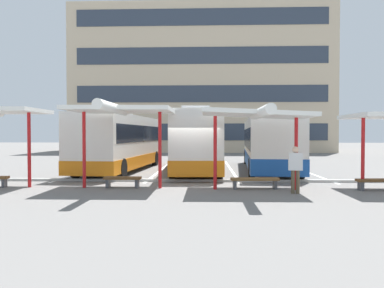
{
  "coord_description": "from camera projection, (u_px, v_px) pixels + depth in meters",
  "views": [
    {
      "loc": [
        0.65,
        -17.68,
        2.22
      ],
      "look_at": [
        -0.1,
        1.96,
        1.7
      ],
      "focal_mm": 35.67,
      "sensor_mm": 36.0,
      "label": 1
    }
  ],
  "objects": [
    {
      "name": "lane_stripe_0",
      "position": [
        94.0,
        169.0,
        24.26
      ],
      "size": [
        0.16,
        14.0,
        0.01
      ],
      "primitive_type": "cube",
      "color": "white",
      "rests_on": "ground"
    },
    {
      "name": "waiting_passenger_0",
      "position": [
        295.0,
        166.0,
        14.15
      ],
      "size": [
        0.53,
        0.28,
        1.76
      ],
      "color": "brown",
      "rests_on": "ground"
    },
    {
      "name": "coach_bus_1",
      "position": [
        195.0,
        142.0,
        23.26
      ],
      "size": [
        3.02,
        12.34,
        3.76
      ],
      "color": "silver",
      "rests_on": "ground"
    },
    {
      "name": "terminal_building",
      "position": [
        202.0,
        83.0,
        50.21
      ],
      "size": [
        32.04,
        11.2,
        20.71
      ],
      "color": "#C6B293",
      "rests_on": "ground"
    },
    {
      "name": "coach_bus_2",
      "position": [
        268.0,
        144.0,
        23.42
      ],
      "size": [
        3.56,
        12.58,
        3.45
      ],
      "color": "silver",
      "rests_on": "ground"
    },
    {
      "name": "lane_stripe_2",
      "position": [
        231.0,
        169.0,
        23.93
      ],
      "size": [
        0.16,
        14.0,
        0.01
      ],
      "primitive_type": "cube",
      "color": "white",
      "rests_on": "ground"
    },
    {
      "name": "waiting_shelter_1",
      "position": [
        120.0,
        111.0,
        15.29
      ],
      "size": [
        4.14,
        5.09,
        3.36
      ],
      "color": "red",
      "rests_on": "ground"
    },
    {
      "name": "lane_stripe_1",
      "position": [
        162.0,
        169.0,
        24.1
      ],
      "size": [
        0.16,
        14.0,
        0.01
      ],
      "primitive_type": "cube",
      "color": "white",
      "rests_on": "ground"
    },
    {
      "name": "bench_1",
      "position": [
        123.0,
        180.0,
        15.74
      ],
      "size": [
        1.54,
        0.47,
        0.45
      ],
      "color": "brown",
      "rests_on": "ground"
    },
    {
      "name": "lane_stripe_3",
      "position": [
        300.0,
        169.0,
        23.77
      ],
      "size": [
        0.16,
        14.0,
        0.01
      ],
      "primitive_type": "cube",
      "color": "white",
      "rests_on": "ground"
    },
    {
      "name": "ground_plane",
      "position": [
        193.0,
        182.0,
        17.75
      ],
      "size": [
        160.0,
        160.0,
        0.0
      ],
      "primitive_type": "plane",
      "color": "slate"
    },
    {
      "name": "platform_kerb",
      "position": [
        193.0,
        180.0,
        17.71
      ],
      "size": [
        44.0,
        0.24,
        0.12
      ],
      "primitive_type": "cube",
      "color": "#ADADA8",
      "rests_on": "ground"
    },
    {
      "name": "coach_bus_0",
      "position": [
        122.0,
        143.0,
        23.0
      ],
      "size": [
        3.47,
        11.27,
        3.63
      ],
      "color": "silver",
      "rests_on": "ground"
    },
    {
      "name": "bench_3",
      "position": [
        379.0,
        182.0,
        14.98
      ],
      "size": [
        1.8,
        0.57,
        0.45
      ],
      "color": "brown",
      "rests_on": "ground"
    },
    {
      "name": "waiting_shelter_2",
      "position": [
        257.0,
        115.0,
        14.84
      ],
      "size": [
        4.21,
        5.31,
        3.19
      ],
      "color": "red",
      "rests_on": "ground"
    },
    {
      "name": "bench_2",
      "position": [
        255.0,
        181.0,
        15.36
      ],
      "size": [
        1.95,
        0.53,
        0.45
      ],
      "color": "brown",
      "rests_on": "ground"
    }
  ]
}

